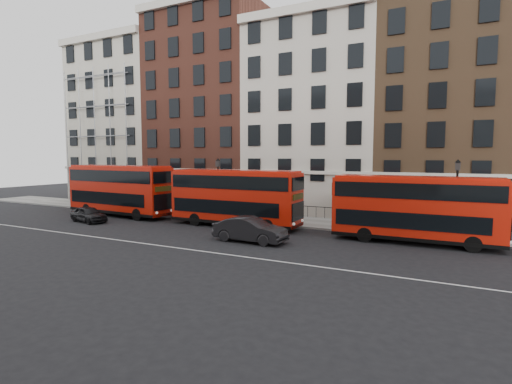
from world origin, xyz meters
The scene contains 13 objects.
ground centered at (0.00, 0.00, 0.00)m, with size 120.00×120.00×0.00m, color black.
pavement centered at (0.00, 10.50, 0.07)m, with size 80.00×5.00×0.15m, color gray.
kerb centered at (0.00, 8.00, 0.08)m, with size 80.00×0.30×0.16m, color gray.
road_centre_line centered at (0.00, -2.00, 0.01)m, with size 70.00×0.12×0.01m, color white.
building_terrace centered at (-0.31, 17.88, 10.24)m, with size 64.00×11.95×22.00m.
bus_a centered at (-15.75, 6.17, 2.57)m, with size 11.54×3.47×4.79m.
bus_b centered at (-3.06, 6.17, 2.44)m, with size 10.86×2.66×4.56m.
bus_c centered at (10.49, 6.17, 2.35)m, with size 10.45×2.61×4.38m.
car_rear centered at (-15.35, 2.24, 0.68)m, with size 1.61×3.99×1.36m, color black.
car_front centered at (0.78, 1.64, 0.82)m, with size 1.74×5.00×1.65m, color black.
lamp_post_left centered at (-6.56, 9.19, 3.08)m, with size 0.44×0.44×5.33m.
lamp_post_right centered at (12.85, 8.73, 3.08)m, with size 0.44×0.44×5.33m.
iron_railings centered at (0.00, 12.70, 0.65)m, with size 6.60×0.06×1.00m, color black, non-canonical shape.
Camera 1 is at (13.12, -21.36, 5.71)m, focal length 28.00 mm.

